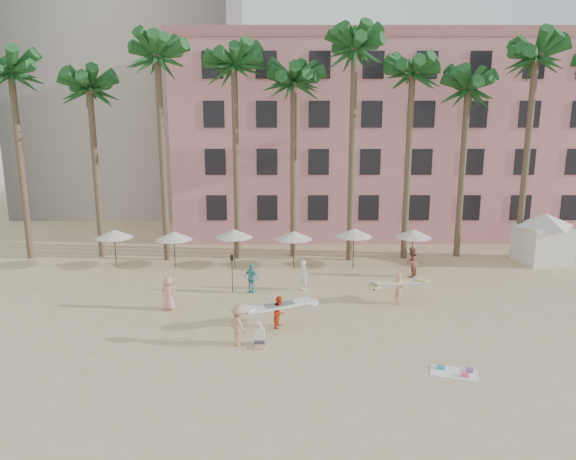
{
  "coord_description": "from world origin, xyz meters",
  "views": [
    {
      "loc": [
        -1.49,
        -20.91,
        9.79
      ],
      "look_at": [
        -1.41,
        6.0,
        4.0
      ],
      "focal_mm": 32.0,
      "sensor_mm": 36.0,
      "label": 1
    }
  ],
  "objects_px": {
    "cabana": "(543,234)",
    "carrier_white": "(280,310)",
    "pink_hotel": "(380,140)",
    "carrier_yellow": "(399,287)"
  },
  "relations": [
    {
      "from": "cabana",
      "to": "carrier_white",
      "type": "relative_size",
      "value": 1.54
    },
    {
      "from": "pink_hotel",
      "to": "carrier_yellow",
      "type": "xyz_separation_m",
      "value": [
        -2.4,
        -20.48,
        -7.03
      ]
    },
    {
      "from": "carrier_yellow",
      "to": "carrier_white",
      "type": "distance_m",
      "value": 7.17
    },
    {
      "from": "pink_hotel",
      "to": "cabana",
      "type": "height_order",
      "value": "pink_hotel"
    },
    {
      "from": "pink_hotel",
      "to": "cabana",
      "type": "relative_size",
      "value": 6.95
    },
    {
      "from": "cabana",
      "to": "carrier_white",
      "type": "bearing_deg",
      "value": -147.9
    },
    {
      "from": "cabana",
      "to": "carrier_yellow",
      "type": "xyz_separation_m",
      "value": [
        -11.74,
        -8.2,
        -1.1
      ]
    },
    {
      "from": "carrier_white",
      "to": "carrier_yellow",
      "type": "bearing_deg",
      "value": 26.43
    },
    {
      "from": "carrier_yellow",
      "to": "pink_hotel",
      "type": "bearing_deg",
      "value": 83.32
    },
    {
      "from": "pink_hotel",
      "to": "carrier_yellow",
      "type": "height_order",
      "value": "pink_hotel"
    }
  ]
}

